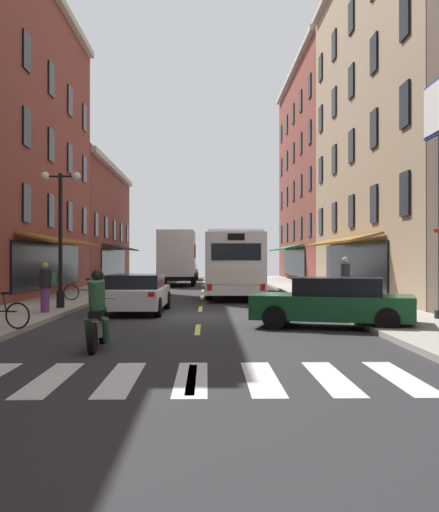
{
  "coord_description": "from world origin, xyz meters",
  "views": [
    {
      "loc": [
        0.24,
        -19.47,
        1.89
      ],
      "look_at": [
        0.81,
        7.74,
        1.99
      ],
      "focal_mm": 42.29,
      "sensor_mm": 36.0,
      "label": 1
    }
  ],
  "objects_px": {
    "box_truck": "(178,258)",
    "bicycle_mid": "(84,292)",
    "sedan_far": "(334,302)",
    "street_lamp_twin": "(60,232)",
    "transit_bus": "(233,263)",
    "sedan_mid": "(137,293)",
    "motorcycle_rider": "(98,315)",
    "pedestrian_near": "(46,286)",
    "pedestrian_mid": "(345,280)",
    "sedan_near": "(186,272)"
  },
  "relations": [
    {
      "from": "sedan_near",
      "to": "pedestrian_near",
      "type": "xyz_separation_m",
      "value": [
        -3.43,
        -32.76,
        0.29
      ]
    },
    {
      "from": "sedan_mid",
      "to": "pedestrian_mid",
      "type": "relative_size",
      "value": 2.6
    },
    {
      "from": "box_truck",
      "to": "pedestrian_mid",
      "type": "height_order",
      "value": "box_truck"
    },
    {
      "from": "sedan_near",
      "to": "sedan_far",
      "type": "xyz_separation_m",
      "value": [
        5.26,
        -36.12,
        -0.01
      ]
    },
    {
      "from": "bicycle_mid",
      "to": "street_lamp_twin",
      "type": "bearing_deg",
      "value": -90.99
    },
    {
      "from": "box_truck",
      "to": "motorcycle_rider",
      "type": "distance_m",
      "value": 29.51
    },
    {
      "from": "sedan_near",
      "to": "pedestrian_mid",
      "type": "relative_size",
      "value": 2.48
    },
    {
      "from": "transit_bus",
      "to": "sedan_far",
      "type": "distance_m",
      "value": 14.72
    },
    {
      "from": "sedan_far",
      "to": "street_lamp_twin",
      "type": "relative_size",
      "value": 0.96
    },
    {
      "from": "pedestrian_near",
      "to": "sedan_near",
      "type": "bearing_deg",
      "value": -47.25
    },
    {
      "from": "sedan_mid",
      "to": "pedestrian_near",
      "type": "distance_m",
      "value": 3.09
    },
    {
      "from": "bicycle_mid",
      "to": "street_lamp_twin",
      "type": "distance_m",
      "value": 4.41
    },
    {
      "from": "box_truck",
      "to": "sedan_far",
      "type": "height_order",
      "value": "box_truck"
    },
    {
      "from": "bicycle_mid",
      "to": "pedestrian_near",
      "type": "bearing_deg",
      "value": -91.14
    },
    {
      "from": "box_truck",
      "to": "bicycle_mid",
      "type": "relative_size",
      "value": 4.54
    },
    {
      "from": "sedan_mid",
      "to": "bicycle_mid",
      "type": "bearing_deg",
      "value": 122.29
    },
    {
      "from": "box_truck",
      "to": "sedan_mid",
      "type": "xyz_separation_m",
      "value": [
        -0.39,
        -21.22,
        -1.25
      ]
    },
    {
      "from": "box_truck",
      "to": "street_lamp_twin",
      "type": "relative_size",
      "value": 1.62
    },
    {
      "from": "motorcycle_rider",
      "to": "street_lamp_twin",
      "type": "distance_m",
      "value": 9.48
    },
    {
      "from": "sedan_far",
      "to": "bicycle_mid",
      "type": "bearing_deg",
      "value": 133.98
    },
    {
      "from": "transit_bus",
      "to": "sedan_far",
      "type": "height_order",
      "value": "transit_bus"
    },
    {
      "from": "transit_bus",
      "to": "motorcycle_rider",
      "type": "bearing_deg",
      "value": -101.3
    },
    {
      "from": "transit_bus",
      "to": "sedan_mid",
      "type": "xyz_separation_m",
      "value": [
        -3.78,
        -9.92,
        -0.96
      ]
    },
    {
      "from": "sedan_far",
      "to": "pedestrian_near",
      "type": "height_order",
      "value": "pedestrian_near"
    },
    {
      "from": "box_truck",
      "to": "motorcycle_rider",
      "type": "bearing_deg",
      "value": -90.48
    },
    {
      "from": "box_truck",
      "to": "street_lamp_twin",
      "type": "xyz_separation_m",
      "value": [
        -3.15,
        -20.71,
        0.88
      ]
    },
    {
      "from": "sedan_far",
      "to": "street_lamp_twin",
      "type": "bearing_deg",
      "value": 149.29
    },
    {
      "from": "pedestrian_near",
      "to": "street_lamp_twin",
      "type": "xyz_separation_m",
      "value": [
        0.05,
        1.77,
        1.82
      ]
    },
    {
      "from": "bicycle_mid",
      "to": "pedestrian_mid",
      "type": "distance_m",
      "value": 10.67
    },
    {
      "from": "box_truck",
      "to": "transit_bus",
      "type": "bearing_deg",
      "value": -73.31
    },
    {
      "from": "motorcycle_rider",
      "to": "pedestrian_near",
      "type": "relative_size",
      "value": 1.28
    },
    {
      "from": "street_lamp_twin",
      "to": "pedestrian_near",
      "type": "bearing_deg",
      "value": -91.47
    },
    {
      "from": "bicycle_mid",
      "to": "pedestrian_mid",
      "type": "xyz_separation_m",
      "value": [
        10.43,
        -2.19,
        0.57
      ]
    },
    {
      "from": "sedan_mid",
      "to": "street_lamp_twin",
      "type": "height_order",
      "value": "street_lamp_twin"
    },
    {
      "from": "pedestrian_near",
      "to": "motorcycle_rider",
      "type": "bearing_deg",
      "value": 161.54
    },
    {
      "from": "bicycle_mid",
      "to": "street_lamp_twin",
      "type": "relative_size",
      "value": 0.36
    },
    {
      "from": "sedan_far",
      "to": "transit_bus",
      "type": "bearing_deg",
      "value": 98.24
    },
    {
      "from": "sedan_mid",
      "to": "pedestrian_near",
      "type": "relative_size",
      "value": 2.9
    },
    {
      "from": "transit_bus",
      "to": "sedan_far",
      "type": "bearing_deg",
      "value": -81.76
    },
    {
      "from": "street_lamp_twin",
      "to": "transit_bus",
      "type": "bearing_deg",
      "value": 55.22
    },
    {
      "from": "transit_bus",
      "to": "street_lamp_twin",
      "type": "height_order",
      "value": "street_lamp_twin"
    },
    {
      "from": "sedan_far",
      "to": "pedestrian_mid",
      "type": "xyz_separation_m",
      "value": [
        1.85,
        6.69,
        0.37
      ]
    },
    {
      "from": "pedestrian_near",
      "to": "street_lamp_twin",
      "type": "bearing_deg",
      "value": -42.74
    },
    {
      "from": "sedan_far",
      "to": "bicycle_mid",
      "type": "relative_size",
      "value": 2.7
    },
    {
      "from": "motorcycle_rider",
      "to": "street_lamp_twin",
      "type": "xyz_separation_m",
      "value": [
        -2.9,
        8.78,
        2.11
      ]
    },
    {
      "from": "pedestrian_mid",
      "to": "street_lamp_twin",
      "type": "height_order",
      "value": "street_lamp_twin"
    },
    {
      "from": "sedan_near",
      "to": "pedestrian_mid",
      "type": "height_order",
      "value": "pedestrian_mid"
    },
    {
      "from": "motorcycle_rider",
      "to": "pedestrian_mid",
      "type": "relative_size",
      "value": 1.15
    },
    {
      "from": "box_truck",
      "to": "street_lamp_twin",
      "type": "height_order",
      "value": "street_lamp_twin"
    },
    {
      "from": "sedan_near",
      "to": "sedan_mid",
      "type": "height_order",
      "value": "sedan_near"
    }
  ]
}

